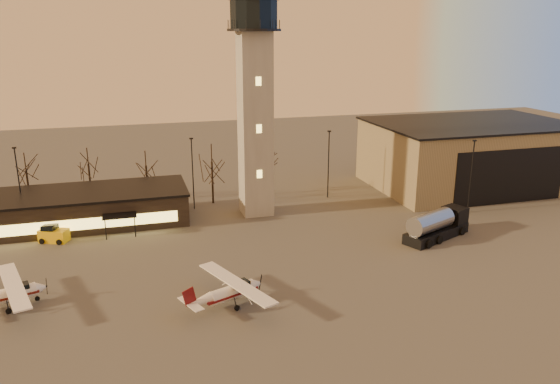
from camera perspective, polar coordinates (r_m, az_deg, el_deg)
name	(u,v)px	position (r m, az deg, el deg)	size (l,w,h in m)	color
ground	(338,319)	(49.03, 6.11, -13.03)	(220.00, 220.00, 0.00)	#494744
control_tower	(255,93)	(71.69, -2.64, 10.29)	(6.80, 6.80, 32.60)	gray
hangar	(469,154)	(92.20, 19.18, 3.76)	(30.60, 20.60, 10.30)	#8F7F5D
terminal	(87,207)	(74.77, -19.48, -1.51)	(25.40, 12.20, 4.30)	black
light_poles	(258,173)	(74.74, -2.34, 2.04)	(58.50, 12.25, 10.14)	black
tree_row	(148,162)	(80.58, -13.63, 3.04)	(37.20, 9.20, 8.80)	black
cessna_front	(233,294)	(50.82, -4.92, -10.55)	(8.75, 10.61, 3.00)	silver
cessna_rear	(11,297)	(55.76, -26.31, -9.77)	(8.74, 10.81, 3.00)	white
fuel_truck	(436,227)	(68.34, 16.04, -3.54)	(9.87, 6.28, 3.55)	black
service_cart	(54,235)	(70.20, -22.59, -4.20)	(3.65, 3.02, 2.05)	yellow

